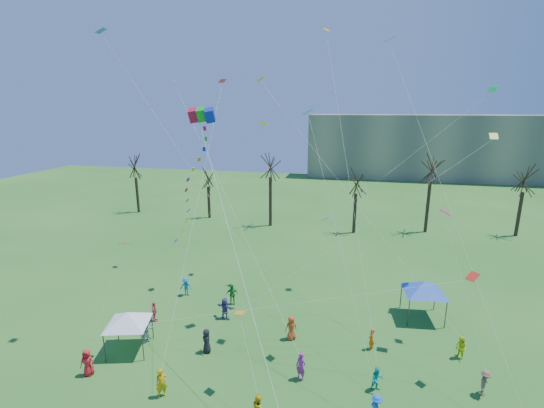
% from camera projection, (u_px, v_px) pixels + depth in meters
% --- Properties ---
extents(distant_building, '(60.00, 14.00, 15.00)m').
position_uv_depth(distant_building, '(435.00, 147.00, 91.51)').
color(distant_building, gray).
rests_on(distant_building, ground).
extents(bare_tree_row, '(68.48, 8.41, 11.16)m').
position_uv_depth(bare_tree_row, '(356.00, 179.00, 51.85)').
color(bare_tree_row, black).
rests_on(bare_tree_row, ground).
extents(big_box_kite, '(5.44, 7.08, 19.91)m').
position_uv_depth(big_box_kite, '(195.00, 188.00, 26.93)').
color(big_box_kite, red).
rests_on(big_box_kite, ground).
extents(canopy_tent_white, '(3.76, 3.76, 2.92)m').
position_uv_depth(canopy_tent_white, '(128.00, 318.00, 26.18)').
color(canopy_tent_white, '#3F3F44').
rests_on(canopy_tent_white, ground).
extents(canopy_tent_blue, '(4.25, 4.25, 3.20)m').
position_uv_depth(canopy_tent_blue, '(424.00, 287.00, 30.23)').
color(canopy_tent_blue, '#3F3F44').
rests_on(canopy_tent_blue, ground).
extents(festival_crowd, '(26.13, 13.45, 1.85)m').
position_uv_depth(festival_crowd, '(268.00, 343.00, 26.03)').
color(festival_crowd, red).
rests_on(festival_crowd, ground).
extents(small_kites_aloft, '(28.58, 19.06, 32.52)m').
position_uv_depth(small_kites_aloft, '(310.00, 148.00, 27.64)').
color(small_kites_aloft, '#F7420D').
rests_on(small_kites_aloft, ground).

